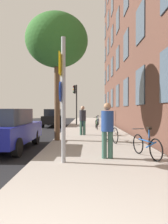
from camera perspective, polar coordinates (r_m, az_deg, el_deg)
ground_plane at (r=16.52m, az=-10.11°, el=-4.84°), size 41.80×41.80×0.00m
road_asphalt at (r=17.02m, az=-17.10°, el=-4.68°), size 7.00×38.00×0.01m
sidewalk at (r=16.25m, az=2.16°, el=-4.71°), size 4.20×38.00×0.12m
sign_post at (r=5.61m, az=-6.16°, el=5.31°), size 0.16×0.60×3.51m
traffic_light at (r=19.45m, az=-2.44°, el=4.19°), size 0.43×0.24×3.89m
tree_near at (r=10.19m, az=-7.76°, el=19.39°), size 2.97×2.97×6.04m
bicycle_0 at (r=6.54m, az=17.46°, el=-9.12°), size 0.55×1.64×0.95m
bicycle_1 at (r=9.30m, az=7.75°, el=-6.04°), size 0.53×1.71×0.99m
bicycle_2 at (r=12.27m, az=5.85°, el=-4.53°), size 0.42×1.65×0.92m
bicycle_3 at (r=15.23m, az=3.60°, el=-3.45°), size 0.42×1.63×0.95m
bicycle_4 at (r=18.23m, az=4.07°, el=-2.74°), size 0.46×1.64×0.96m
pedestrian_0 at (r=6.09m, az=6.72°, el=-4.17°), size 0.45×0.45×1.69m
pedestrian_1 at (r=11.56m, az=-0.39°, el=-1.84°), size 0.53×0.53×1.69m
pedestrian_2 at (r=17.61m, az=-0.51°, el=-1.20°), size 0.44×0.44×1.55m
car_0 at (r=8.46m, az=-21.38°, el=-4.50°), size 1.93×3.96×1.62m
car_1 at (r=18.91m, az=-8.63°, el=-1.57°), size 1.91×4.48×1.62m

